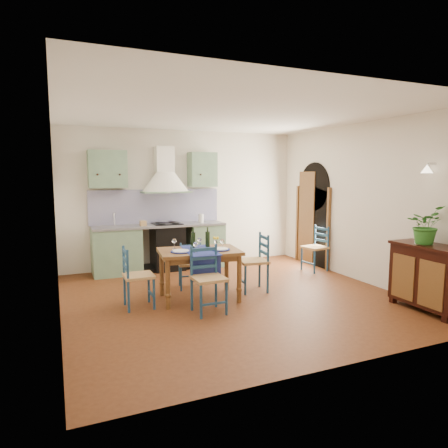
% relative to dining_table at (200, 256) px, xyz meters
% --- Properties ---
extents(floor, '(5.00, 5.00, 0.00)m').
position_rel_dining_table_xyz_m(floor, '(0.51, -0.10, -0.68)').
color(floor, '#49230F').
rests_on(floor, ground).
extents(back_wall, '(5.00, 0.96, 2.80)m').
position_rel_dining_table_xyz_m(back_wall, '(0.04, 2.19, 0.37)').
color(back_wall, silver).
rests_on(back_wall, ground).
extents(right_wall, '(0.26, 5.00, 2.80)m').
position_rel_dining_table_xyz_m(right_wall, '(3.01, 0.18, 0.66)').
color(right_wall, silver).
rests_on(right_wall, ground).
extents(left_wall, '(0.04, 5.00, 2.80)m').
position_rel_dining_table_xyz_m(left_wall, '(-1.99, -0.10, 0.72)').
color(left_wall, silver).
rests_on(left_wall, ground).
extents(ceiling, '(5.00, 5.00, 0.01)m').
position_rel_dining_table_xyz_m(ceiling, '(0.51, -0.10, 2.13)').
color(ceiling, silver).
rests_on(ceiling, back_wall).
extents(dining_table, '(1.29, 1.00, 1.08)m').
position_rel_dining_table_xyz_m(dining_table, '(0.00, 0.00, 0.00)').
color(dining_table, brown).
rests_on(dining_table, ground).
extents(chair_near, '(0.44, 0.44, 0.92)m').
position_rel_dining_table_xyz_m(chair_near, '(-0.09, -0.59, -0.20)').
color(chair_near, navy).
rests_on(chair_near, ground).
extents(chair_far, '(0.44, 0.44, 0.80)m').
position_rel_dining_table_xyz_m(chair_far, '(0.04, 0.61, -0.26)').
color(chair_far, navy).
rests_on(chair_far, ground).
extents(chair_left, '(0.42, 0.42, 0.88)m').
position_rel_dining_table_xyz_m(chair_left, '(-0.96, -0.02, -0.22)').
color(chair_left, navy).
rests_on(chair_left, ground).
extents(chair_right, '(0.50, 0.50, 0.95)m').
position_rel_dining_table_xyz_m(chair_right, '(0.98, 0.07, -0.19)').
color(chair_right, navy).
rests_on(chair_right, ground).
extents(chair_spare, '(0.48, 0.48, 0.89)m').
position_rel_dining_table_xyz_m(chair_spare, '(2.74, 0.83, -0.22)').
color(chair_spare, navy).
rests_on(chair_spare, ground).
extents(sideboard, '(0.50, 1.05, 0.94)m').
position_rel_dining_table_xyz_m(sideboard, '(2.77, -1.73, -0.17)').
color(sideboard, black).
rests_on(sideboard, ground).
extents(potted_plant, '(0.60, 0.56, 0.54)m').
position_rel_dining_table_xyz_m(potted_plant, '(2.74, -1.65, 0.53)').
color(potted_plant, '#286A22').
rests_on(potted_plant, sideboard).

